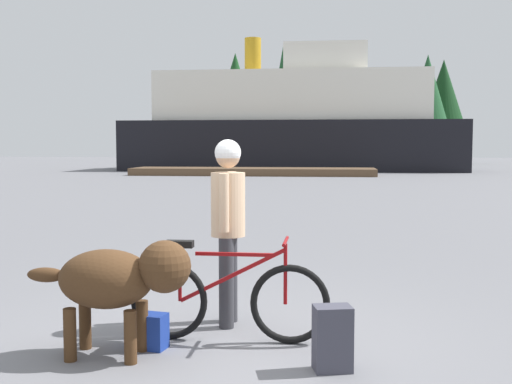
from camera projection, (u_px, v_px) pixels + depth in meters
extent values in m
plane|color=slate|center=(216.00, 350.00, 5.19)|extent=(160.00, 160.00, 0.00)
torus|color=black|center=(290.00, 304.00, 5.32)|extent=(0.69, 0.06, 0.69)
torus|color=black|center=(169.00, 301.00, 5.44)|extent=(0.69, 0.06, 0.69)
cube|color=maroon|center=(234.00, 254.00, 5.34)|extent=(0.68, 0.03, 0.03)
cube|color=maroon|center=(232.00, 276.00, 5.36)|extent=(0.91, 0.03, 0.49)
cylinder|color=maroon|center=(180.00, 277.00, 5.42)|extent=(0.03, 0.03, 0.42)
cylinder|color=maroon|center=(285.00, 274.00, 5.30)|extent=(0.03, 0.03, 0.52)
cube|color=black|center=(180.00, 244.00, 5.39)|extent=(0.24, 0.10, 0.06)
cylinder|color=maroon|center=(286.00, 241.00, 5.28)|extent=(0.03, 0.44, 0.03)
cube|color=slate|center=(166.00, 267.00, 5.42)|extent=(0.36, 0.14, 0.02)
cylinder|color=#333338|center=(230.00, 278.00, 5.99)|extent=(0.14, 0.14, 0.84)
cylinder|color=#333338|center=(226.00, 283.00, 5.78)|extent=(0.14, 0.14, 0.84)
cylinder|color=#D8B28C|center=(228.00, 204.00, 5.83)|extent=(0.32, 0.32, 0.60)
cylinder|color=#D8B28C|center=(232.00, 199.00, 6.05)|extent=(0.09, 0.09, 0.53)
cylinder|color=#D8B28C|center=(224.00, 203.00, 5.61)|extent=(0.09, 0.09, 0.53)
sphere|color=tan|center=(228.00, 156.00, 5.80)|extent=(0.23, 0.23, 0.23)
sphere|color=white|center=(228.00, 153.00, 5.80)|extent=(0.25, 0.25, 0.25)
ellipsoid|color=#472D19|center=(106.00, 279.00, 4.99)|extent=(0.77, 0.56, 0.47)
sphere|color=#472D19|center=(165.00, 267.00, 4.92)|extent=(0.42, 0.42, 0.42)
ellipsoid|color=#472D19|center=(46.00, 275.00, 5.05)|extent=(0.32, 0.12, 0.12)
cylinder|color=#472D19|center=(142.00, 326.00, 5.14)|extent=(0.10, 0.10, 0.42)
cylinder|color=#472D19|center=(130.00, 337.00, 4.84)|extent=(0.10, 0.10, 0.42)
cylinder|color=#472D19|center=(85.00, 324.00, 5.20)|extent=(0.10, 0.10, 0.42)
cylinder|color=#472D19|center=(70.00, 335.00, 4.90)|extent=(0.10, 0.10, 0.42)
cube|color=#3F3F4C|center=(332.00, 338.00, 4.69)|extent=(0.32, 0.26, 0.49)
cube|color=navy|center=(148.00, 331.00, 5.22)|extent=(0.35, 0.24, 0.29)
cube|color=brown|center=(253.00, 172.00, 35.07)|extent=(13.58, 3.00, 0.40)
cube|color=black|center=(292.00, 146.00, 42.15)|extent=(22.10, 7.04, 3.25)
cube|color=silver|center=(292.00, 98.00, 41.91)|extent=(17.68, 5.91, 3.20)
cube|color=silver|center=(325.00, 60.00, 41.46)|extent=(5.30, 4.22, 1.80)
cylinder|color=#BF8C19|center=(253.00, 56.00, 42.01)|extent=(1.10, 1.10, 2.40)
cylinder|color=#4C331E|center=(235.00, 147.00, 56.53)|extent=(0.37, 0.37, 2.96)
cone|color=#19471E|center=(235.00, 92.00, 56.16)|extent=(4.27, 4.27, 6.97)
cylinder|color=#4C331E|center=(283.00, 151.00, 55.59)|extent=(0.35, 0.35, 2.38)
cone|color=#1E4C28|center=(283.00, 92.00, 55.20)|extent=(2.85, 2.85, 8.00)
cylinder|color=#4C331E|center=(426.00, 148.00, 55.26)|extent=(0.44, 0.44, 2.82)
cone|color=#1E4C28|center=(427.00, 93.00, 54.89)|extent=(4.03, 4.03, 6.79)
cylinder|color=#4C331E|center=(442.00, 147.00, 58.31)|extent=(0.38, 0.38, 3.07)
cone|color=#143819|center=(443.00, 95.00, 57.95)|extent=(4.24, 4.24, 6.52)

